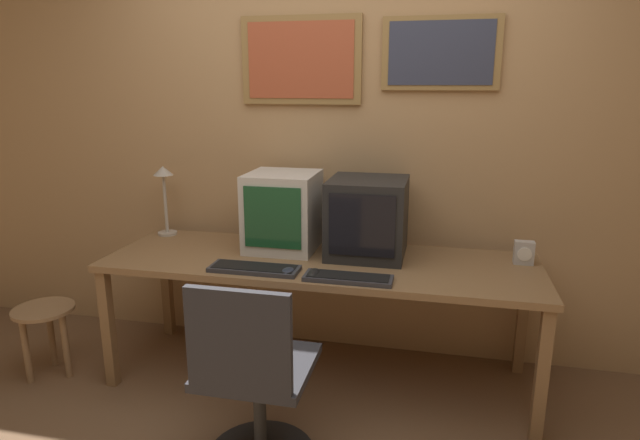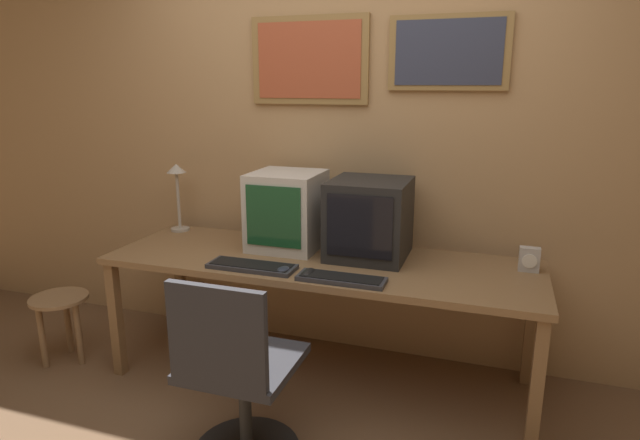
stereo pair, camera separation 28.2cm
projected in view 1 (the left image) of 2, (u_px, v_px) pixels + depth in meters
name	position (u px, v px, depth m)	size (l,w,h in m)	color
wall_back	(337.00, 139.00, 3.16)	(8.00, 0.08, 2.60)	tan
desk	(320.00, 270.00, 2.89)	(2.31, 0.74, 0.71)	olive
monitor_left	(283.00, 211.00, 3.02)	(0.38, 0.40, 0.44)	beige
monitor_right	(367.00, 217.00, 2.91)	(0.41, 0.43, 0.42)	black
keyboard_main	(254.00, 268.00, 2.70)	(0.46, 0.16, 0.03)	#333338
keyboard_side	(348.00, 278.00, 2.57)	(0.43, 0.14, 0.03)	#333338
mouse_near_keyboard	(314.00, 273.00, 2.61)	(0.06, 0.12, 0.04)	black
mouse_far_corner	(288.00, 272.00, 2.64)	(0.07, 0.10, 0.03)	#282D3D
desk_clock	(524.00, 253.00, 2.79)	(0.10, 0.06, 0.12)	#B7B2AD
desk_lamp	(164.00, 187.00, 3.28)	(0.12, 0.12, 0.43)	#B2A899
office_chair	(254.00, 388.00, 2.25)	(0.48, 0.48, 0.89)	black
side_stool	(45.00, 323.00, 3.01)	(0.33, 0.33, 0.41)	#8E6B47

